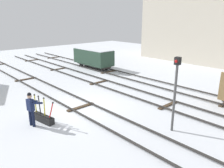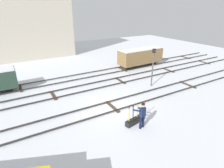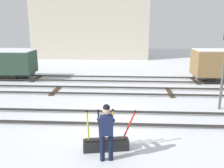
# 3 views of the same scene
# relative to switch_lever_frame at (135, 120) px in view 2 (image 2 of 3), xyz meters

# --- Properties ---
(ground_plane) EXTENTS (60.00, 60.00, 0.00)m
(ground_plane) POSITION_rel_switch_lever_frame_xyz_m (-0.24, 2.61, -0.25)
(ground_plane) COLOR silver
(track_main_line) EXTENTS (44.00, 1.94, 0.18)m
(track_main_line) POSITION_rel_switch_lever_frame_xyz_m (-0.24, 2.61, -0.14)
(track_main_line) COLOR #2D2B28
(track_main_line) RESTS_ON ground_plane
(track_siding_near) EXTENTS (44.00, 1.94, 0.18)m
(track_siding_near) POSITION_rel_switch_lever_frame_xyz_m (-0.24, 6.96, -0.14)
(track_siding_near) COLOR #2D2B28
(track_siding_near) RESTS_ON ground_plane
(track_siding_far) EXTENTS (44.00, 1.94, 0.18)m
(track_siding_far) POSITION_rel_switch_lever_frame_xyz_m (-0.24, 10.13, -0.14)
(track_siding_far) COLOR #2D2B28
(track_siding_far) RESTS_ON ground_plane
(switch_lever_frame) EXTENTS (1.78, 0.62, 1.45)m
(switch_lever_frame) POSITION_rel_switch_lever_frame_xyz_m (0.00, 0.00, 0.00)
(switch_lever_frame) COLOR black
(switch_lever_frame) RESTS_ON ground_plane
(rail_worker) EXTENTS (0.62, 0.76, 1.83)m
(rail_worker) POSITION_rel_switch_lever_frame_xyz_m (0.06, -0.60, 0.79)
(rail_worker) COLOR #111831
(rail_worker) RESTS_ON ground_plane
(signal_post) EXTENTS (0.24, 0.32, 3.71)m
(signal_post) POSITION_rel_switch_lever_frame_xyz_m (5.25, 4.32, 2.03)
(signal_post) COLOR #4C4C4C
(signal_post) RESTS_ON ground_plane
(apartment_building) EXTENTS (13.68, 5.43, 12.81)m
(apartment_building) POSITION_rel_switch_lever_frame_xyz_m (-3.62, 22.87, 6.16)
(apartment_building) COLOR beige
(apartment_building) RESTS_ON ground_plane
(freight_car_back_track) EXTENTS (6.13, 2.15, 2.32)m
(freight_car_back_track) POSITION_rel_switch_lever_frame_xyz_m (8.44, 10.13, 1.09)
(freight_car_back_track) COLOR #2D2B28
(freight_car_back_track) RESTS_ON ground_plane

